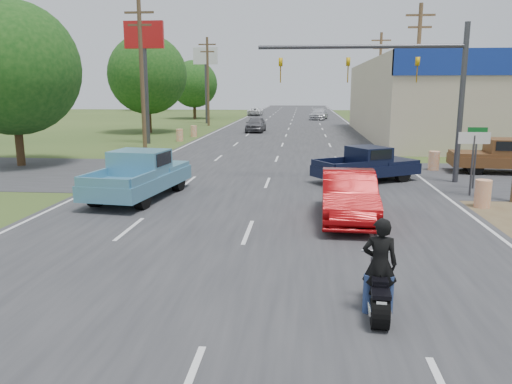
# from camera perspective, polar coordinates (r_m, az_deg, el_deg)

# --- Properties ---
(main_road) EXTENTS (15.00, 180.00, 0.02)m
(main_road) POSITION_cam_1_polar(r_m,az_deg,el_deg) (46.30, 3.46, 6.47)
(main_road) COLOR #2D2D30
(main_road) RESTS_ON ground
(cross_road) EXTENTS (120.00, 10.00, 0.02)m
(cross_road) POSITION_cam_1_polar(r_m,az_deg,el_deg) (24.49, 1.65, 1.90)
(cross_road) COLOR #2D2D30
(cross_road) RESTS_ON ground
(utility_pole_2) EXTENTS (2.00, 0.28, 10.00)m
(utility_pole_2) POSITION_cam_1_polar(r_m,az_deg,el_deg) (37.95, 17.92, 12.84)
(utility_pole_2) COLOR #4C3823
(utility_pole_2) RESTS_ON ground
(utility_pole_3) EXTENTS (2.00, 0.28, 10.00)m
(utility_pole_3) POSITION_cam_1_polar(r_m,az_deg,el_deg) (55.67, 13.92, 12.49)
(utility_pole_3) COLOR #4C3823
(utility_pole_3) RESTS_ON ground
(utility_pole_5) EXTENTS (2.00, 0.28, 10.00)m
(utility_pole_5) POSITION_cam_1_polar(r_m,az_deg,el_deg) (35.86, -12.93, 13.20)
(utility_pole_5) COLOR #4C3823
(utility_pole_5) RESTS_ON ground
(utility_pole_6) EXTENTS (2.00, 0.28, 10.00)m
(utility_pole_6) POSITION_cam_1_polar(r_m,az_deg,el_deg) (59.15, -5.53, 12.69)
(utility_pole_6) COLOR #4C3823
(utility_pole_6) RESTS_ON ground
(tree_0) EXTENTS (7.14, 7.14, 8.84)m
(tree_0) POSITION_cam_1_polar(r_m,az_deg,el_deg) (30.40, -26.08, 12.58)
(tree_0) COLOR #422D19
(tree_0) RESTS_ON ground
(tree_1) EXTENTS (7.56, 7.56, 9.36)m
(tree_1) POSITION_cam_1_polar(r_m,az_deg,el_deg) (50.42, -12.32, 12.98)
(tree_1) COLOR #422D19
(tree_1) RESTS_ON ground
(tree_2) EXTENTS (6.72, 6.72, 8.32)m
(tree_2) POSITION_cam_1_polar(r_m,az_deg,el_deg) (73.80, -7.10, 12.15)
(tree_2) COLOR #422D19
(tree_2) RESTS_ON ground
(tree_5) EXTENTS (7.98, 7.98, 9.88)m
(tree_5) POSITION_cam_1_polar(r_m,az_deg,el_deg) (105.03, 21.58, 11.76)
(tree_5) COLOR #422D19
(tree_5) RESTS_ON ground
(tree_6) EXTENTS (8.82, 8.82, 10.92)m
(tree_6) POSITION_cam_1_polar(r_m,az_deg,el_deg) (105.93, -12.24, 12.63)
(tree_6) COLOR #422D19
(tree_6) RESTS_ON ground
(barrel_0) EXTENTS (0.56, 0.56, 1.00)m
(barrel_0) POSITION_cam_1_polar(r_m,az_deg,el_deg) (19.54, 24.50, -0.18)
(barrel_0) COLOR orange
(barrel_0) RESTS_ON ground
(barrel_1) EXTENTS (0.56, 0.56, 1.00)m
(barrel_1) POSITION_cam_1_polar(r_m,az_deg,el_deg) (27.69, 19.66, 3.38)
(barrel_1) COLOR orange
(barrel_1) RESTS_ON ground
(barrel_2) EXTENTS (0.56, 0.56, 1.00)m
(barrel_2) POSITION_cam_1_polar(r_m,az_deg,el_deg) (41.50, -8.72, 6.44)
(barrel_2) COLOR orange
(barrel_2) RESTS_ON ground
(barrel_3) EXTENTS (0.56, 0.56, 1.00)m
(barrel_3) POSITION_cam_1_polar(r_m,az_deg,el_deg) (45.31, -7.13, 6.91)
(barrel_3) COLOR orange
(barrel_3) RESTS_ON ground
(pole_sign_left_near) EXTENTS (3.00, 0.35, 9.20)m
(pole_sign_left_near) POSITION_cam_1_polar(r_m,az_deg,el_deg) (40.07, -12.63, 15.67)
(pole_sign_left_near) COLOR #3F3F44
(pole_sign_left_near) RESTS_ON ground
(pole_sign_left_far) EXTENTS (3.00, 0.35, 9.20)m
(pole_sign_left_far) POSITION_cam_1_polar(r_m,az_deg,el_deg) (63.33, -5.78, 14.29)
(pole_sign_left_far) COLOR #3F3F44
(pole_sign_left_far) RESTS_ON ground
(lane_sign) EXTENTS (1.20, 0.08, 2.52)m
(lane_sign) POSITION_cam_1_polar(r_m,az_deg,el_deg) (21.27, 23.60, 4.60)
(lane_sign) COLOR #3F3F44
(lane_sign) RESTS_ON ground
(street_name_sign) EXTENTS (0.80, 0.08, 2.61)m
(street_name_sign) POSITION_cam_1_polar(r_m,az_deg,el_deg) (22.91, 23.83, 4.28)
(street_name_sign) COLOR #3F3F44
(street_name_sign) RESTS_ON ground
(signal_mast) EXTENTS (9.12, 0.40, 7.00)m
(signal_mast) POSITION_cam_1_polar(r_m,az_deg,el_deg) (23.49, 16.24, 12.78)
(signal_mast) COLOR #3F3F44
(signal_mast) RESTS_ON ground
(red_convertible) EXTENTS (1.81, 4.83, 1.58)m
(red_convertible) POSITION_cam_1_polar(r_m,az_deg,el_deg) (16.24, 10.53, -0.50)
(red_convertible) COLOR #8C0609
(red_convertible) RESTS_ON ground
(motorcycle) EXTENTS (0.63, 2.04, 1.04)m
(motorcycle) POSITION_cam_1_polar(r_m,az_deg,el_deg) (9.70, 13.82, -11.04)
(motorcycle) COLOR black
(motorcycle) RESTS_ON ground
(rider) EXTENTS (0.68, 0.47, 1.77)m
(rider) POSITION_cam_1_polar(r_m,az_deg,el_deg) (9.58, 13.93, -8.59)
(rider) COLOR black
(rider) RESTS_ON ground
(blue_pickup) EXTENTS (2.88, 5.85, 1.86)m
(blue_pickup) POSITION_cam_1_polar(r_m,az_deg,el_deg) (19.85, -13.03, 2.03)
(blue_pickup) COLOR black
(blue_pickup) RESTS_ON ground
(navy_pickup) EXTENTS (5.13, 4.15, 1.62)m
(navy_pickup) POSITION_cam_1_polar(r_m,az_deg,el_deg) (23.28, 12.73, 3.12)
(navy_pickup) COLOR black
(navy_pickup) RESTS_ON ground
(brown_pickup) EXTENTS (5.41, 2.49, 1.74)m
(brown_pickup) POSITION_cam_1_polar(r_m,az_deg,el_deg) (28.01, 26.35, 3.72)
(brown_pickup) COLOR black
(brown_pickup) RESTS_ON ground
(distant_car_grey) EXTENTS (1.91, 4.52, 1.53)m
(distant_car_grey) POSITION_cam_1_polar(r_m,az_deg,el_deg) (50.05, -0.03, 7.74)
(distant_car_grey) COLOR #5C5B60
(distant_car_grey) RESTS_ON ground
(distant_car_silver) EXTENTS (3.05, 5.66, 1.56)m
(distant_car_silver) POSITION_cam_1_polar(r_m,az_deg,el_deg) (71.83, 7.20, 8.83)
(distant_car_silver) COLOR silver
(distant_car_silver) RESTS_ON ground
(distant_car_white) EXTENTS (2.38, 4.75, 1.29)m
(distant_car_white) POSITION_cam_1_polar(r_m,az_deg,el_deg) (82.44, -0.08, 9.17)
(distant_car_white) COLOR silver
(distant_car_white) RESTS_ON ground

